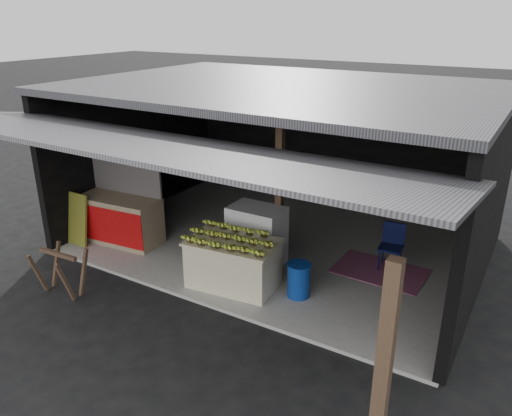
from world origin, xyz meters
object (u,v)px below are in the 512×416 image
Objects in this scene: banana_table at (233,263)px; neighbor_stall at (120,217)px; water_barrel at (299,281)px; plastic_chair at (392,242)px; white_crate at (257,235)px; sawhorse at (60,268)px.

banana_table is 2.78m from neighbor_stall.
plastic_chair reaches higher than water_barrel.
banana_table is at bearing -11.68° from neighbor_stall.
white_crate is 2.31m from plastic_chair.
water_barrel is (3.80, -0.06, -0.23)m from neighbor_stall.
plastic_chair is (2.07, 1.03, -0.05)m from white_crate.
neighbor_stall is (-2.67, -0.58, -0.03)m from white_crate.
white_crate is (-0.09, 0.88, 0.12)m from banana_table.
white_crate is 1.36× the size of sawhorse.
white_crate is at bearing -158.54° from plastic_chair.
banana_table is 2.69m from sawhorse.
sawhorse is 3.71m from water_barrel.
sawhorse reaches higher than water_barrel.
white_crate reaches higher than sawhorse.
plastic_chair is (1.97, 1.90, 0.07)m from banana_table.
water_barrel is at bearing 6.43° from banana_table.
plastic_chair is (4.74, 1.60, -0.02)m from neighbor_stall.
white_crate is at bearing 150.58° from water_barrel.
banana_table is 2.74m from plastic_chair.
neighbor_stall reaches higher than plastic_chair.
white_crate is 1.33m from water_barrel.
sawhorse is (-2.12, -2.42, -0.11)m from white_crate.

